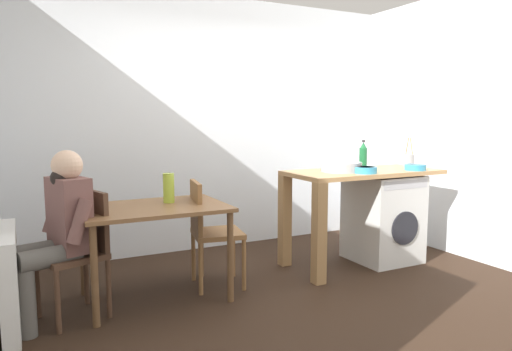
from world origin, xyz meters
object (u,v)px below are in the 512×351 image
object	(u,v)px
dining_table	(154,218)
utensil_crock	(409,160)
seated_person	(58,228)
colander	(415,167)
chair_person_seat	(81,246)
chair_opposite	(209,227)
vase	(169,188)
washing_machine	(383,218)
mixing_bowl	(365,170)
bottle_tall_green	(363,156)

from	to	relation	value
dining_table	utensil_crock	world-z (taller)	utensil_crock
seated_person	colander	xyz separation A→B (m)	(3.19, -0.11, 0.28)
chair_person_seat	colander	world-z (taller)	colander
chair_opposite	vase	bearing A→B (deg)	-86.72
chair_person_seat	utensil_crock	distance (m)	3.25
utensil_crock	washing_machine	bearing A→B (deg)	-171.90
colander	vase	bearing A→B (deg)	171.85
mixing_bowl	colander	bearing A→B (deg)	-1.92
seated_person	colander	world-z (taller)	seated_person
seated_person	chair_person_seat	bearing A→B (deg)	-90.00
chair_person_seat	colander	size ratio (longest dim) A/B	4.50
chair_person_seat	vase	distance (m)	0.80
bottle_tall_green	mixing_bowl	size ratio (longest dim) A/B	1.34
dining_table	utensil_crock	distance (m)	2.69
chair_opposite	mixing_bowl	xyz separation A→B (m)	(1.42, -0.28, 0.45)
washing_machine	utensil_crock	bearing A→B (deg)	8.10
chair_person_seat	bottle_tall_green	world-z (taller)	bottle_tall_green
seated_person	colander	bearing A→B (deg)	-109.67
chair_person_seat	washing_machine	distance (m)	2.85
bottle_tall_green	washing_machine	bearing A→B (deg)	-18.08
utensil_crock	dining_table	bearing A→B (deg)	-179.24
bottle_tall_green	dining_table	bearing A→B (deg)	-178.55
chair_person_seat	washing_machine	bearing A→B (deg)	-106.51
mixing_bowl	vase	bearing A→B (deg)	169.76
seated_person	mixing_bowl	bearing A→B (deg)	-109.67
washing_machine	seated_person	bearing A→B (deg)	-177.91
chair_opposite	utensil_crock	distance (m)	2.24
washing_machine	colander	bearing A→B (deg)	-49.26
chair_opposite	seated_person	size ratio (longest dim) A/B	0.75
washing_machine	mixing_bowl	xyz separation A→B (m)	(-0.41, -0.20, 0.52)
dining_table	vase	world-z (taller)	vase
seated_person	bottle_tall_green	world-z (taller)	bottle_tall_green
seated_person	vase	size ratio (longest dim) A/B	5.04
chair_person_seat	bottle_tall_green	distance (m)	2.69
dining_table	seated_person	size ratio (longest dim) A/B	0.92
chair_person_seat	colander	distance (m)	3.07
chair_opposite	seated_person	xyz separation A→B (m)	(-1.18, -0.19, 0.16)
colander	dining_table	bearing A→B (deg)	174.61
vase	mixing_bowl	bearing A→B (deg)	-10.24
utensil_crock	colander	distance (m)	0.33
seated_person	vase	world-z (taller)	seated_person
colander	washing_machine	bearing A→B (deg)	130.74
mixing_bowl	colander	xyz separation A→B (m)	(0.60, -0.02, -0.00)
dining_table	chair_opposite	world-z (taller)	chair_opposite
chair_person_seat	seated_person	world-z (taller)	seated_person
chair_person_seat	mixing_bowl	world-z (taller)	mixing_bowl
mixing_bowl	dining_table	bearing A→B (deg)	173.53
mixing_bowl	colander	world-z (taller)	mixing_bowl
seated_person	washing_machine	bearing A→B (deg)	-105.64
mixing_bowl	chair_opposite	bearing A→B (deg)	168.92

